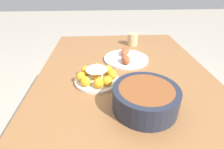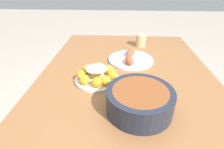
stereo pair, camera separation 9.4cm
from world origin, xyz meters
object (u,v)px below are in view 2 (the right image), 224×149
Objects in this scene: serving_bowl at (140,100)px; sauce_bowl at (148,82)px; cake_plate at (97,76)px; cup_far at (141,40)px; seafood_platter at (131,58)px; dining_table at (126,92)px.

sauce_bowl is at bearing 162.84° from serving_bowl.
cup_far is (-0.54, 0.28, 0.02)m from cake_plate.
cake_plate is at bearing -27.31° from cup_far.
serving_bowl reaches higher than cup_far.
cake_plate is 0.33m from seafood_platter.
dining_table is at bearing -12.35° from cup_far.
sauce_bowl is 0.29m from seafood_platter.
cake_plate is 0.85× the size of serving_bowl.
cake_plate reaches higher than seafood_platter.
sauce_bowl is at bearing 16.30° from seafood_platter.
dining_table is 0.27m from serving_bowl.
cake_plate is 0.31m from serving_bowl.
cup_far is at bearing 179.34° from sauce_bowl.
seafood_platter reaches higher than sauce_bowl.
seafood_platter is at bearing -163.70° from sauce_bowl.
serving_bowl is (0.23, 0.05, 0.13)m from dining_table.
serving_bowl reaches higher than cake_plate.
cup_far reaches higher than cake_plate.
cup_far is at bearing 152.69° from cake_plate.
dining_table is 0.56m from cup_far.
sauce_bowl is 0.94× the size of cup_far.
sauce_bowl is at bearing -0.66° from cup_far.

